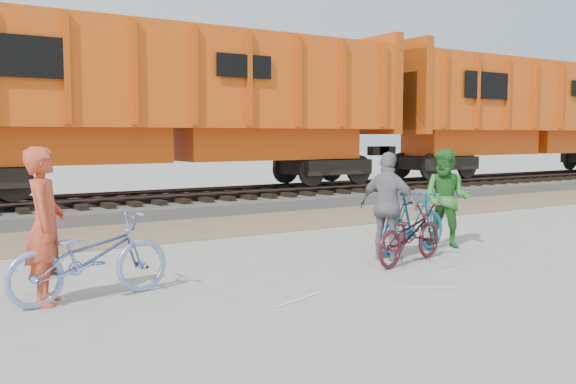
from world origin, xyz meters
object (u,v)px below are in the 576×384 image
(hopper_car_right, at_px, (526,111))
(bicycle_blue, at_px, (90,257))
(person_man, at_px, (446,198))
(person_woman, at_px, (388,206))
(person_solo, at_px, (45,226))
(bicycle_maroon, at_px, (410,234))
(bicycle_teal, at_px, (414,223))
(hopper_car_center, at_px, (171,100))

(hopper_car_right, relative_size, bicycle_blue, 6.79)
(person_man, height_order, person_woman, person_man)
(hopper_car_right, height_order, person_solo, hopper_car_right)
(person_man, distance_m, person_woman, 1.73)
(person_man, xyz_separation_m, person_woman, (-1.70, -0.33, -0.01))
(bicycle_maroon, bearing_deg, hopper_car_right, -74.81)
(person_man, bearing_deg, bicycle_maroon, -91.71)
(hopper_car_right, relative_size, bicycle_teal, 7.62)
(bicycle_blue, relative_size, person_woman, 1.16)
(bicycle_blue, bearing_deg, bicycle_maroon, -101.20)
(hopper_car_center, distance_m, person_man, 8.60)
(hopper_car_center, distance_m, person_woman, 8.70)
(hopper_car_right, relative_size, person_solo, 7.31)
(bicycle_maroon, relative_size, person_solo, 0.94)
(bicycle_maroon, height_order, person_solo, person_solo)
(bicycle_teal, distance_m, person_woman, 0.79)
(bicycle_maroon, bearing_deg, person_solo, 68.24)
(hopper_car_center, xyz_separation_m, person_man, (1.97, -8.11, -2.10))
(person_solo, bearing_deg, bicycle_teal, -70.40)
(hopper_car_right, xyz_separation_m, person_solo, (-20.09, -8.28, -2.05))
(hopper_car_right, height_order, bicycle_maroon, hopper_car_right)
(hopper_car_right, bearing_deg, person_solo, -157.61)
(bicycle_blue, xyz_separation_m, person_solo, (-0.50, 0.10, 0.42))
(bicycle_teal, xyz_separation_m, person_woman, (-0.70, -0.13, 0.34))
(bicycle_teal, bearing_deg, person_woman, 88.11)
(hopper_car_right, distance_m, person_man, 15.49)
(hopper_car_center, xyz_separation_m, bicycle_teal, (0.97, -8.31, -2.45))
(bicycle_teal, bearing_deg, bicycle_maroon, 119.11)
(person_man, bearing_deg, bicycle_blue, -113.79)
(hopper_car_right, height_order, person_man, hopper_car_right)
(bicycle_blue, distance_m, bicycle_maroon, 4.98)
(hopper_car_center, relative_size, bicycle_blue, 6.79)
(person_woman, bearing_deg, bicycle_teal, -100.69)
(person_solo, height_order, person_man, person_solo)
(bicycle_blue, bearing_deg, hopper_car_center, -34.66)
(person_woman, bearing_deg, person_solo, 67.35)
(bicycle_teal, height_order, person_man, person_man)
(hopper_car_right, bearing_deg, bicycle_maroon, -148.87)
(hopper_car_center, xyz_separation_m, person_solo, (-5.09, -8.28, -2.05))
(hopper_car_center, height_order, hopper_car_right, same)
(hopper_car_center, relative_size, bicycle_maroon, 7.78)
(person_woman, bearing_deg, person_man, -100.08)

